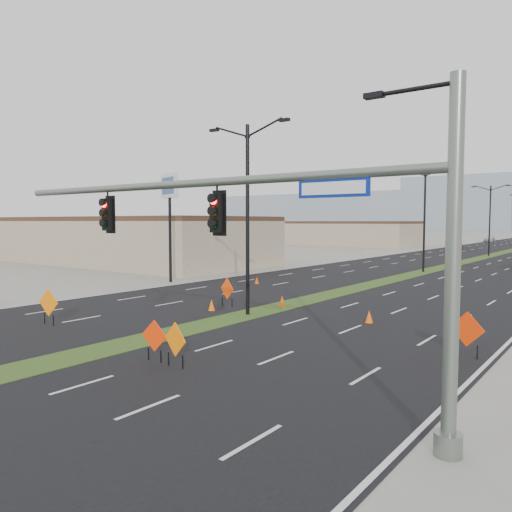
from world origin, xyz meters
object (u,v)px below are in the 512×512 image
Objects in this scene: streetlight_0 at (248,213)px; construction_sign_5 at (467,331)px; streetlight_1 at (424,217)px; streetlight_2 at (490,218)px; signal_mast at (270,229)px; construction_sign_1 at (48,304)px; cone_2 at (369,317)px; construction_sign_4 at (175,341)px; construction_sign_3 at (154,337)px; cone_0 at (282,301)px; pole_sign_west at (169,195)px; construction_sign_2 at (227,290)px; cone_3 at (257,280)px; car_far at (489,239)px; car_left at (455,246)px; cone_1 at (212,305)px.

streetlight_0 reaches higher than construction_sign_5.
streetlight_2 is at bearing 90.00° from streetlight_1.
construction_sign_1 is (-14.58, 2.21, -3.75)m from signal_mast.
construction_sign_1 is at bearing -141.10° from cone_2.
cone_2 is at bearing 88.06° from construction_sign_4.
streetlight_0 is 6.68× the size of construction_sign_3.
streetlight_0 is 6.38× the size of construction_sign_4.
pole_sign_west is at bearing 162.37° from cone_0.
construction_sign_2 is 14.36m from pole_sign_west.
cone_3 is at bearing 133.19° from construction_sign_2.
streetlight_1 is 24.78m from pole_sign_west.
car_far is 8.39× the size of cone_3.
construction_sign_2 reaches higher than cone_3.
streetlight_0 is at bearing -91.50° from cone_0.
construction_sign_5 is 27.86m from pole_sign_west.
construction_sign_2 is (8.54, -108.00, 0.29)m from car_far.
streetlight_1 is at bearing -83.24° from car_far.
streetlight_0 reaches higher than cone_3.
car_left is at bearing 113.62° from construction_sign_5.
cone_2 is (13.69, -65.26, -0.45)m from car_left.
car_left is 66.68m from cone_2.
cone_0 is at bearing -89.81° from streetlight_1.
streetlight_1 is at bearing 73.23° from construction_sign_1.
construction_sign_1 reaches higher than construction_sign_5.
cone_3 is at bearing -99.46° from streetlight_2.
car_left is 75.01m from construction_sign_1.
cone_1 is at bearing -65.09° from cone_3.
construction_sign_5 is 2.71× the size of cone_1.
cone_2 is at bearing 64.88° from construction_sign_3.
construction_sign_1 is 1.03× the size of construction_sign_5.
pole_sign_west is (-22.56, 17.63, 2.36)m from signal_mast.
streetlight_2 is at bearing 96.37° from cone_2.
construction_sign_4 is at bearing -14.18° from construction_sign_1.
pole_sign_west is at bearing -153.67° from cone_3.
streetlight_1 is 5.84× the size of construction_sign_5.
construction_sign_2 is (-2.62, -26.59, -4.42)m from streetlight_1.
streetlight_2 is at bearing 90.09° from cone_0.
car_left is at bearing 101.85° from signal_mast.
construction_sign_4 is 0.92× the size of construction_sign_5.
construction_sign_4 is (3.89, -37.00, -4.50)m from streetlight_1.
construction_sign_5 is (22.66, -111.16, 0.30)m from car_far.
pole_sign_west reaches higher than construction_sign_4.
construction_sign_4 is (9.92, -1.21, -0.12)m from construction_sign_1.
streetlight_2 reaches higher than pole_sign_west.
pole_sign_west is (-6.48, -3.21, 6.86)m from cone_3.
signal_mast is 15.36m from cone_1.
cone_3 is at bearing 127.65° from signal_mast.
pole_sign_west is (-25.50, 9.38, 6.14)m from construction_sign_5.
cone_2 is (12.06, 9.73, -0.73)m from construction_sign_1.
streetlight_0 is 56.00m from streetlight_2.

